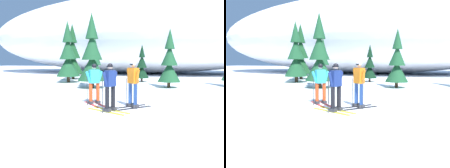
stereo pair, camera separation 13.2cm
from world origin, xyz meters
The scene contains 11 objects.
ground_plane centered at (0.00, 0.00, 0.00)m, with size 120.00×120.00×0.00m, color white.
skier_cyan_jacket centered at (-0.72, 0.33, 0.92)m, with size 1.40×1.41×1.74m.
skier_navy_jacket centered at (0.36, -0.81, 0.93)m, with size 1.77×1.07×1.78m.
skier_orange_jacket centered at (1.00, 0.14, 0.98)m, with size 1.47×1.57×1.85m.
pine_tree_far_left centered at (-7.81, 12.00, 2.33)m, with size 2.15×2.15×5.57m.
pine_tree_left centered at (-6.59, 8.79, 2.19)m, with size 2.02×2.02×5.23m.
pine_tree_center_left centered at (-4.73, 10.40, 1.64)m, with size 1.51×1.51×3.92m.
pine_tree_center centered at (-3.07, 5.70, 2.13)m, with size 1.97×1.97×5.10m.
pine_tree_center_right centered at (-0.64, 11.25, 1.38)m, with size 1.27×1.27×3.29m.
pine_tree_right centered at (1.94, 7.49, 1.70)m, with size 1.57×1.57×4.07m.
snow_ridge_background centered at (-3.86, 25.03, 5.55)m, with size 47.87×21.79×11.11m, color white.
Camera 1 is at (2.92, -8.56, 1.88)m, focal length 36.14 mm.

